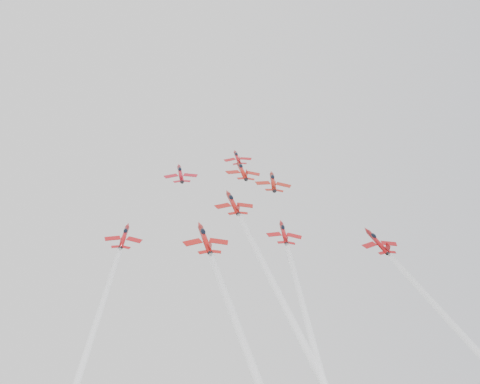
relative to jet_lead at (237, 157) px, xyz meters
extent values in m
cylinder|color=#A10F14|center=(0.00, -0.28, -0.27)|extent=(1.02, 8.24, 6.06)
cone|color=#A10F14|center=(0.00, 4.40, 2.91)|extent=(1.02, 2.26, 1.99)
cone|color=black|center=(0.00, -4.57, -3.19)|extent=(1.02, 1.49, 1.47)
ellipsoid|color=black|center=(0.00, 1.22, 1.31)|extent=(0.93, 2.16, 1.84)
cube|color=#A10F14|center=(-2.50, -0.86, -0.72)|extent=(3.79, 2.45, 1.02)
cube|color=#A10F14|center=(2.50, -0.86, -0.72)|extent=(3.79, 2.45, 1.02)
cube|color=#A10F14|center=(0.00, -4.28, -1.64)|extent=(0.11, 2.42, 2.47)
cube|color=#A10F14|center=(-1.30, -3.80, -2.67)|extent=(1.82, 1.21, 0.58)
cube|color=#A10F14|center=(1.30, -3.80, -2.67)|extent=(1.82, 1.21, 0.58)
cylinder|color=#A60F1E|center=(-17.84, -10.92, -7.51)|extent=(1.12, 9.01, 6.63)
cone|color=#A60F1E|center=(-17.84, -5.81, -4.03)|extent=(1.12, 2.47, 2.18)
cone|color=black|center=(-17.84, -15.62, -10.71)|extent=(1.12, 1.63, 1.61)
ellipsoid|color=black|center=(-17.84, -9.28, -5.78)|extent=(1.01, 2.36, 2.01)
cube|color=#A60F1E|center=(-20.58, -11.57, -8.01)|extent=(4.15, 2.68, 1.11)
cube|color=#A60F1E|center=(-15.10, -11.57, -8.01)|extent=(4.15, 2.68, 1.11)
cube|color=#A60F1E|center=(-17.84, -15.30, -9.02)|extent=(0.12, 2.65, 2.70)
cube|color=#A60F1E|center=(-19.26, -14.78, -10.14)|extent=(1.99, 1.33, 0.64)
cube|color=#A60F1E|center=(-16.42, -14.78, -10.14)|extent=(1.99, 1.33, 0.64)
cylinder|color=#A6170F|center=(0.30, -8.37, -5.78)|extent=(1.22, 9.83, 7.23)
cone|color=#A6170F|center=(0.30, -2.79, -1.98)|extent=(1.22, 2.70, 2.38)
cone|color=black|center=(0.30, -13.49, -9.26)|extent=(1.22, 1.78, 1.75)
ellipsoid|color=black|center=(0.30, -6.58, -3.89)|extent=(1.11, 2.57, 2.19)
cube|color=#A6170F|center=(-2.69, -9.07, -6.32)|extent=(4.53, 2.92, 1.21)
cube|color=#A6170F|center=(3.28, -9.07, -6.32)|extent=(4.53, 2.92, 1.21)
cube|color=#A6170F|center=(0.30, -13.14, -7.42)|extent=(0.13, 2.89, 2.95)
cube|color=#A6170F|center=(-1.25, -12.58, -8.64)|extent=(2.17, 1.45, 0.70)
cube|color=#A6170F|center=(1.85, -12.58, -8.64)|extent=(2.17, 1.45, 0.70)
cylinder|color=#A01A0F|center=(8.25, -14.28, -9.80)|extent=(1.21, 9.74, 7.16)
cone|color=#A01A0F|center=(8.25, -8.75, -6.04)|extent=(1.21, 2.67, 2.35)
cone|color=black|center=(8.25, -19.35, -13.25)|extent=(1.21, 1.77, 1.74)
ellipsoid|color=black|center=(8.25, -12.50, -7.93)|extent=(1.10, 2.55, 2.17)
cube|color=#A01A0F|center=(5.29, -14.97, -10.34)|extent=(4.48, 2.90, 1.20)
cube|color=#A01A0F|center=(11.21, -14.97, -10.34)|extent=(4.48, 2.90, 1.20)
cube|color=#A01A0F|center=(8.25, -19.01, -11.42)|extent=(0.13, 2.86, 2.92)
cube|color=#A01A0F|center=(6.71, -18.45, -12.63)|extent=(2.15, 1.43, 0.69)
cube|color=#A01A0F|center=(9.78, -18.45, -12.63)|extent=(2.15, 1.43, 0.69)
cylinder|color=#A2130F|center=(-4.64, -25.32, -17.31)|extent=(1.20, 9.69, 7.13)
cone|color=#A2130F|center=(-4.64, -19.82, -13.57)|extent=(1.20, 2.66, 2.34)
cone|color=black|center=(-4.64, -30.37, -20.75)|extent=(1.20, 1.76, 1.73)
ellipsoid|color=black|center=(-4.64, -23.55, -15.45)|extent=(1.09, 2.54, 2.16)
cube|color=#A2130F|center=(-7.58, -26.01, -17.85)|extent=(4.46, 2.88, 1.19)
cube|color=#A2130F|center=(-1.69, -26.01, -17.85)|extent=(4.46, 2.88, 1.19)
cube|color=#A2130F|center=(-4.64, -30.03, -18.93)|extent=(0.13, 2.85, 2.91)
cube|color=#A2130F|center=(-6.17, -29.47, -20.14)|extent=(2.14, 1.43, 0.69)
cube|color=#A2130F|center=(-3.11, -29.47, -20.14)|extent=(2.14, 1.43, 0.69)
cylinder|color=white|center=(-4.64, -71.31, -48.61)|extent=(1.53, 82.01, 56.49)
cylinder|color=#A60F14|center=(-31.14, -39.22, -26.77)|extent=(0.98, 7.90, 5.81)
cone|color=#A60F14|center=(-31.14, -34.74, -23.72)|extent=(0.98, 2.17, 1.91)
cone|color=black|center=(-31.14, -43.33, -29.57)|extent=(0.98, 1.43, 1.41)
ellipsoid|color=black|center=(-31.14, -37.78, -25.25)|extent=(0.89, 2.07, 1.76)
cube|color=#A60F14|center=(-33.53, -39.78, -27.21)|extent=(3.64, 2.35, 0.97)
cube|color=#A60F14|center=(-28.74, -39.78, -27.21)|extent=(3.64, 2.35, 0.97)
cube|color=#A60F14|center=(-31.14, -43.05, -28.09)|extent=(0.11, 2.32, 2.37)
cube|color=#A60F14|center=(-32.38, -42.60, -29.07)|extent=(1.75, 1.16, 0.56)
cube|color=#A60F14|center=(-29.89, -42.60, -29.07)|extent=(1.75, 1.16, 0.56)
cylinder|color=#A81210|center=(-13.01, -39.86, -27.21)|extent=(1.23, 9.92, 7.30)
cone|color=#A81210|center=(-13.01, -34.23, -23.38)|extent=(1.23, 2.72, 2.40)
cone|color=black|center=(-13.01, -45.03, -30.73)|extent=(1.23, 1.80, 1.77)
ellipsoid|color=black|center=(-13.01, -38.05, -25.30)|extent=(1.12, 2.60, 2.21)
cube|color=#A81210|center=(-16.03, -40.57, -27.76)|extent=(4.57, 2.95, 1.22)
cube|color=#A81210|center=(-10.00, -40.57, -27.76)|extent=(4.57, 2.95, 1.22)
cube|color=#A81210|center=(-13.01, -44.68, -28.87)|extent=(0.13, 2.92, 2.98)
cube|color=#A81210|center=(-14.58, -44.11, -30.10)|extent=(2.19, 1.46, 0.70)
cube|color=#A81210|center=(-11.45, -44.11, -30.10)|extent=(2.19, 1.46, 0.70)
cylinder|color=#A60F13|center=(5.90, -37.40, -25.53)|extent=(1.00, 8.06, 5.93)
cone|color=#A60F13|center=(5.90, -32.83, -22.42)|extent=(1.00, 2.21, 1.95)
cone|color=black|center=(5.90, -41.60, -28.39)|extent=(1.00, 1.46, 1.44)
ellipsoid|color=black|center=(5.90, -35.93, -23.99)|extent=(0.91, 2.11, 1.80)
cube|color=#A60F13|center=(3.45, -37.98, -25.98)|extent=(3.71, 2.40, 0.99)
cube|color=#A60F13|center=(8.35, -37.98, -25.98)|extent=(3.71, 2.40, 0.99)
cube|color=#A60F13|center=(5.90, -41.31, -26.88)|extent=(0.11, 2.37, 2.42)
cube|color=#A60F13|center=(4.63, -40.85, -27.88)|extent=(1.78, 1.19, 0.57)
cube|color=#A60F13|center=(7.17, -40.85, -27.88)|extent=(1.78, 1.19, 0.57)
cylinder|color=white|center=(5.90, -75.64, -51.56)|extent=(1.27, 68.19, 46.98)
cylinder|color=maroon|center=(27.95, -40.52, -27.65)|extent=(1.05, 8.49, 6.24)
cone|color=maroon|center=(27.95, -35.70, -24.38)|extent=(1.05, 2.33, 2.05)
cone|color=black|center=(27.95, -44.94, -30.66)|extent=(1.05, 1.54, 1.51)
ellipsoid|color=black|center=(27.95, -38.97, -26.02)|extent=(0.96, 2.22, 1.89)
cube|color=maroon|center=(25.37, -41.12, -28.12)|extent=(3.91, 2.52, 1.05)
cube|color=maroon|center=(30.53, -41.12, -28.12)|extent=(3.91, 2.52, 1.05)
cube|color=maroon|center=(27.95, -44.64, -29.07)|extent=(0.11, 2.50, 2.55)
cube|color=maroon|center=(26.61, -44.15, -30.13)|extent=(1.88, 1.25, 0.60)
cube|color=maroon|center=(29.29, -44.15, -30.13)|extent=(1.88, 1.25, 0.60)
camera|label=1|loc=(-22.71, -161.42, -32.40)|focal=40.00mm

